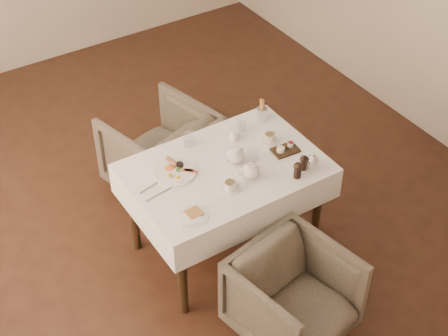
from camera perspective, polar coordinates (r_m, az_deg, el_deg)
name	(u,v)px	position (r m, az deg, el deg)	size (l,w,h in m)	color
table	(225,180)	(4.58, 0.10, -1.04)	(1.28, 0.88, 0.75)	black
armchair_near	(293,297)	(4.34, 5.80, -10.59)	(0.66, 0.68, 0.62)	#463C33
armchair_far	(161,151)	(5.33, -5.23, 1.44)	(0.72, 0.74, 0.68)	#463C33
breakfast_plate	(175,171)	(4.47, -4.12, -0.24)	(0.28, 0.28, 0.04)	white
side_plate	(193,216)	(4.15, -2.63, -4.04)	(0.20, 0.19, 0.02)	white
teapot_centre	(235,154)	(4.51, 0.96, 1.17)	(0.16, 0.13, 0.13)	white
teapot_front	(251,170)	(4.39, 2.24, -0.16)	(0.16, 0.12, 0.12)	white
creamer	(234,135)	(4.71, 0.88, 2.79)	(0.07, 0.07, 0.08)	white
teacup_near	(230,186)	(4.32, 0.53, -1.50)	(0.12, 0.12, 0.06)	white
teacup_far	(270,138)	(4.72, 3.84, 2.52)	(0.12, 0.12, 0.06)	white
glass_left	(189,139)	(4.66, -2.97, 2.41)	(0.07, 0.07, 0.10)	silver
glass_mid	(254,155)	(4.54, 2.47, 1.11)	(0.06, 0.06, 0.09)	silver
glass_right	(242,124)	(4.80, 1.48, 3.69)	(0.07, 0.07, 0.09)	silver
condiment_board	(285,149)	(4.64, 5.10, 1.55)	(0.19, 0.13, 0.05)	black
pepper_mill_left	(298,170)	(4.42, 6.15, -0.16)	(0.06, 0.06, 0.12)	black
pepper_mill_right	(304,162)	(4.48, 6.63, 0.46)	(0.05, 0.05, 0.11)	black
silver_pot	(312,161)	(4.50, 7.35, 0.61)	(0.11, 0.09, 0.12)	white
fries_cup	(262,110)	(4.90, 3.19, 4.80)	(0.08, 0.08, 0.16)	silver
cutlery_fork	(152,186)	(4.38, -6.01, -1.51)	(0.02, 0.20, 0.00)	silver
cutlery_knife	(159,194)	(4.32, -5.40, -2.19)	(0.02, 0.20, 0.00)	silver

